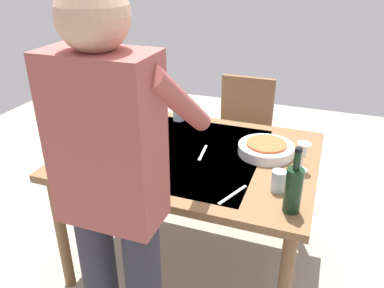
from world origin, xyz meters
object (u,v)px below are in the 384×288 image
dinner_plate_near (136,119)px  water_cup_near_right (278,181)px  wine_bottle (293,188)px  water_cup_far_left (138,167)px  dining_table (192,165)px  serving_bowl_pasta (266,149)px  wine_glass_left (303,152)px  dinner_plate_far (128,152)px  person_server (115,194)px  chair_near (243,130)px  water_cup_near_left (179,114)px

dinner_plate_near → water_cup_near_right: bearing=151.8°
wine_bottle → water_cup_far_left: 0.74m
dining_table → serving_bowl_pasta: serving_bowl_pasta is taller
wine_glass_left → water_cup_far_left: (0.74, 0.33, -0.06)m
dinner_plate_far → person_server: bearing=116.1°
wine_bottle → water_cup_far_left: bearing=-2.8°
dining_table → chair_near: 0.91m
water_cup_near_right → dinner_plate_far: bearing=-6.7°
dining_table → water_cup_near_left: 0.48m
person_server → water_cup_near_left: bearing=-79.1°
chair_near → person_server: 1.72m
dining_table → wine_bottle: bearing=147.9°
wine_bottle → water_cup_near_right: (0.08, -0.14, -0.06)m
person_server → water_cup_far_left: (0.15, -0.44, -0.16)m
wine_glass_left → water_cup_far_left: size_ratio=1.61×
wine_bottle → water_cup_near_left: (0.81, -0.76, -0.07)m
dining_table → dinner_plate_near: bearing=-31.8°
water_cup_near_left → dinner_plate_near: water_cup_near_left is taller
water_cup_near_left → dinner_plate_near: 0.29m
chair_near → dinner_plate_far: (0.42, 1.02, 0.24)m
chair_near → water_cup_near_left: chair_near is taller
water_cup_far_left → dinner_plate_near: size_ratio=0.41×
dining_table → dinner_plate_far: dinner_plate_far is taller
wine_glass_left → dinner_plate_far: (0.91, 0.13, -0.10)m
chair_near → person_server: size_ratio=0.54×
water_cup_near_right → dinner_plate_far: size_ratio=0.44×
wine_bottle → chair_near: bearing=-68.7°
dining_table → dinner_plate_far: bearing=21.3°
person_server → water_cup_near_left: person_server is taller
water_cup_near_left → wine_glass_left: bearing=154.0°
chair_near → water_cup_near_left: 0.65m
water_cup_near_left → water_cup_near_right: size_ratio=0.86×
dinner_plate_near → dinner_plate_far: bearing=112.1°
person_server → water_cup_near_left: size_ratio=19.39×
serving_bowl_pasta → person_server: bearing=65.9°
dining_table → water_cup_near_right: water_cup_near_right is taller
serving_bowl_pasta → dinner_plate_near: 0.91m
water_cup_far_left → dinner_plate_near: bearing=-61.6°
chair_near → water_cup_near_right: (-0.41, 1.11, 0.28)m
wine_bottle → water_cup_near_right: size_ratio=2.91×
wine_glass_left → dinner_plate_near: 1.14m
water_cup_near_left → dinner_plate_near: (0.27, 0.09, -0.04)m
dinner_plate_near → dinner_plate_far: (-0.18, 0.44, 0.00)m
person_server → dining_table: bearing=-91.0°
water_cup_near_left → water_cup_near_right: 0.97m
wine_glass_left → serving_bowl_pasta: 0.24m
water_cup_near_right → water_cup_far_left: 0.67m
person_server → dinner_plate_near: bearing=-65.5°
person_server → wine_glass_left: bearing=-127.6°
serving_bowl_pasta → dinner_plate_near: serving_bowl_pasta is taller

